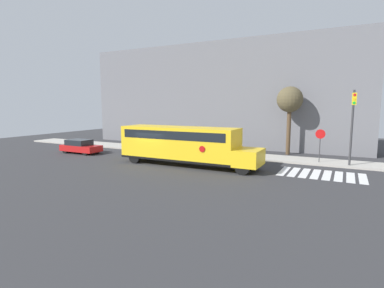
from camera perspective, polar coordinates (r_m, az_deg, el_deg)
name	(u,v)px	position (r m, az deg, el deg)	size (l,w,h in m)	color
ground_plane	(154,164)	(24.11, -7.18, -3.74)	(60.00, 60.00, 0.00)	#333335
sidewalk_strip	(192,152)	(29.60, -0.05, -1.47)	(44.00, 3.00, 0.15)	#B2ADA3
building_backdrop	(218,95)	(35.17, 4.88, 9.19)	(32.00, 4.00, 11.51)	slate
crosswalk_stripes	(321,175)	(22.00, 23.40, -5.36)	(5.40, 3.20, 0.01)	white
school_bus	(183,143)	(23.11, -1.72, 0.14)	(11.14, 2.57, 2.97)	yellow
parked_car	(80,146)	(31.01, -20.48, -0.43)	(4.05, 1.72, 1.32)	red
stop_sign	(320,141)	(25.58, 23.20, 0.53)	(0.74, 0.10, 2.76)	#38383A
traffic_light	(353,118)	(24.34, 28.27, 4.44)	(0.28, 2.68, 5.75)	#38383A
tree_near_sidewalk	(290,101)	(29.46, 18.13, 7.82)	(2.39, 2.39, 6.37)	brown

